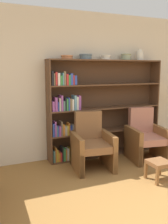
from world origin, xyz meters
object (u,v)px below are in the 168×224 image
at_px(bowl_copper, 86,56).
at_px(bookshelf, 96,109).
at_px(bowl_brass, 106,57).
at_px(bowl_olive, 126,56).
at_px(armchair_leather, 92,145).
at_px(bowl_sage, 67,57).
at_px(footstool, 159,165).
at_px(vase_tall, 140,55).
at_px(armchair_cushioned, 145,138).

bearing_deg(bowl_copper, bookshelf, 5.67).
relative_size(bowl_copper, bowl_brass, 1.28).
relative_size(bowl_olive, armchair_leather, 0.21).
xyz_separation_m(bowl_sage, armchair_leather, (0.25, -0.52, -1.50)).
xyz_separation_m(bowl_sage, bowl_copper, (0.36, 0.00, 0.02)).
xyz_separation_m(bowl_brass, footstool, (0.20, -1.39, -1.67)).
relative_size(bowl_brass, footstool, 0.60).
relative_size(bowl_olive, vase_tall, 0.93).
bearing_deg(bowl_brass, vase_tall, -0.00).
distance_m(bowl_sage, bowl_brass, 0.78).
distance_m(bowl_copper, armchair_cushioned, 1.89).
bearing_deg(vase_tall, bowl_olive, 180.00).
height_order(bowl_olive, footstool, bowl_olive).
xyz_separation_m(bowl_olive, footstool, (-0.25, -1.39, -1.69)).
distance_m(bowl_brass, bowl_olive, 0.45).
bearing_deg(armchair_cushioned, armchair_leather, 9.89).
relative_size(bookshelf, armchair_cushioned, 2.43).
relative_size(bowl_copper, vase_tall, 1.11).
xyz_separation_m(bowl_sage, armchair_cushioned, (1.37, -0.52, -1.50)).
xyz_separation_m(bowl_brass, armchair_leather, (-0.53, -0.52, -1.51)).
bearing_deg(bookshelf, bowl_sage, -177.81).
xyz_separation_m(armchair_leather, armchair_cushioned, (1.13, -0.00, 0.00)).
xyz_separation_m(bowl_brass, bowl_olive, (0.45, 0.00, 0.02)).
relative_size(bowl_sage, bowl_olive, 1.09).
relative_size(bowl_sage, bowl_brass, 1.17).
height_order(bowl_olive, armchair_cushioned, bowl_olive).
relative_size(bookshelf, footstool, 7.41).
bearing_deg(footstool, bowl_sage, 125.32).
distance_m(bowl_olive, armchair_leather, 1.89).
height_order(vase_tall, armchair_leather, vase_tall).
height_order(armchair_cushioned, footstool, armchair_cushioned).
bearing_deg(armchair_leather, bowl_copper, -94.86).
xyz_separation_m(bowl_copper, armchair_leather, (-0.11, -0.52, -1.51)).
height_order(bowl_olive, vase_tall, vase_tall).
bearing_deg(bowl_sage, armchair_leather, -64.84).
distance_m(bowl_brass, armchair_leather, 1.68).
xyz_separation_m(bookshelf, bowl_brass, (0.19, -0.02, 0.99)).
distance_m(bookshelf, armchair_leather, 0.82).
xyz_separation_m(bowl_sage, bowl_olive, (1.23, 0.00, 0.03)).
xyz_separation_m(vase_tall, footstool, (-0.57, -1.39, -1.72)).
bearing_deg(armchair_cushioned, bowl_olive, -64.69).
height_order(bowl_brass, footstool, bowl_brass).
relative_size(bowl_olive, footstool, 0.65).
bearing_deg(armchair_leather, footstool, 137.88).
xyz_separation_m(bookshelf, bowl_sage, (-0.59, -0.02, 0.98)).
distance_m(bookshelf, vase_tall, 1.42).
bearing_deg(bookshelf, vase_tall, -1.33).
bearing_deg(bookshelf, armchair_cushioned, -34.77).
relative_size(bookshelf, vase_tall, 10.73).
xyz_separation_m(bookshelf, bowl_copper, (-0.23, -0.02, 1.00)).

